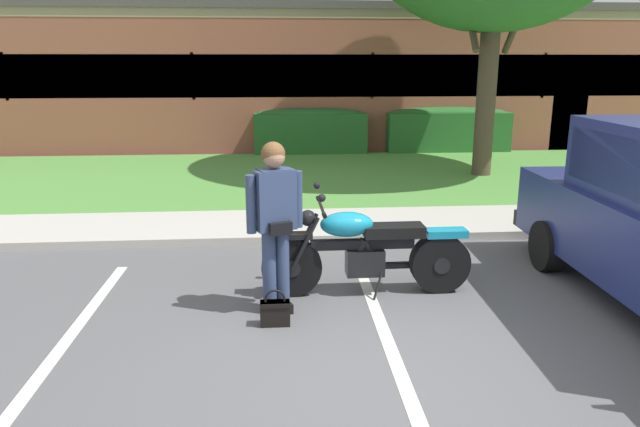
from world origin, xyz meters
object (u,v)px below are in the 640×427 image
(rider_person, at_px, (275,216))
(handbag, at_px, (275,311))
(motorcycle, at_px, (375,251))
(brick_building, at_px, (346,74))
(hedge_center_left, at_px, (447,129))
(hedge_left, at_px, (310,130))

(rider_person, height_order, handbag, rider_person)
(handbag, bearing_deg, motorcycle, 33.98)
(brick_building, bearing_deg, motorcycle, -95.81)
(hedge_center_left, bearing_deg, hedge_left, 180.00)
(hedge_center_left, bearing_deg, motorcycle, -110.38)
(hedge_left, xyz_separation_m, brick_building, (1.66, 5.83, 1.33))
(handbag, height_order, hedge_left, hedge_left)
(rider_person, xyz_separation_m, hedge_center_left, (4.73, 10.29, -0.34))
(handbag, distance_m, brick_building, 16.76)
(hedge_left, distance_m, brick_building, 6.21)
(motorcycle, height_order, rider_person, rider_person)
(handbag, distance_m, hedge_center_left, 11.64)
(handbag, height_order, hedge_center_left, hedge_center_left)
(motorcycle, bearing_deg, brick_building, 84.19)
(hedge_left, relative_size, hedge_center_left, 0.89)
(rider_person, height_order, hedge_left, rider_person)
(motorcycle, xyz_separation_m, rider_person, (-1.06, -0.40, 0.51))
(handbag, xyz_separation_m, hedge_center_left, (4.75, 10.61, 0.51))
(hedge_left, distance_m, hedge_center_left, 3.74)
(rider_person, xyz_separation_m, hedge_left, (0.99, 10.29, -0.34))
(hedge_left, relative_size, brick_building, 0.11)
(handbag, bearing_deg, rider_person, 87.02)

